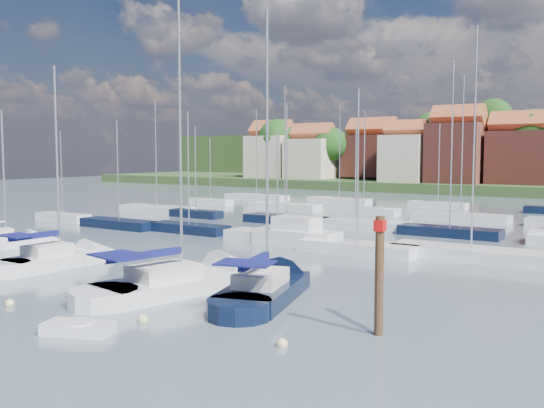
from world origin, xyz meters
The scene contains 14 objects.
ground centered at (0.00, 40.00, 0.00)m, with size 260.00×260.00×0.00m, color #475561.
sailboat_left centered at (-13.24, 4.23, 0.36)m, with size 2.82×10.18×13.85m.
sailboat_centre centered at (-1.76, 3.84, 0.35)m, with size 5.85×13.14×17.23m.
sailboat_navy centered at (2.38, 4.80, 0.36)m, with size 5.98×11.62×15.58m.
sailboat_far centered at (-22.94, 6.52, 0.34)m, with size 4.59×8.80×11.43m.
tender centered at (-0.35, -5.34, 0.23)m, with size 3.06×2.20×0.60m.
timber_piling centered at (9.89, 1.22, 1.51)m, with size 0.40×0.40×7.07m.
buoy_b centered at (-6.78, -4.18, 0.00)m, with size 0.45×0.45×0.45m, color beige.
buoy_c centered at (-3.41, -1.81, 0.00)m, with size 0.44×0.44×0.44m, color #D85914.
buoy_d centered at (0.65, -2.70, 0.00)m, with size 0.48×0.48×0.48m, color beige.
buoy_e centered at (0.68, 7.14, 0.00)m, with size 0.42×0.42×0.42m, color #D85914.
buoy_f centered at (7.41, -2.13, 0.00)m, with size 0.44×0.44×0.44m, color beige.
buoy_g centered at (3.42, 0.76, 0.00)m, with size 0.54×0.54×0.54m, color beige.
marina_field centered at (1.91, 35.15, 0.43)m, with size 79.62×41.41×15.93m.
Camera 1 is at (19.45, -21.02, 7.33)m, focal length 40.00 mm.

